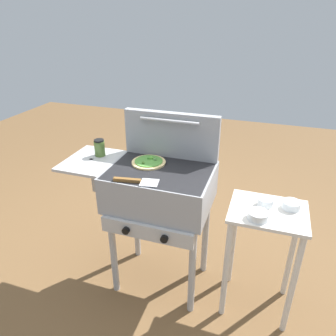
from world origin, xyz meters
The scene contains 10 objects.
ground_plane centered at (0.00, 0.00, 0.00)m, with size 8.00×8.00×0.00m, color brown.
grill centered at (-0.01, 0.00, 0.76)m, with size 0.96×0.53×0.90m.
grill_lid_open centered at (0.00, 0.21, 1.05)m, with size 0.63×0.08×0.30m.
pizza_veggie centered at (-0.10, 0.07, 0.91)m, with size 0.22×0.22×0.04m.
sauce_jar centered at (-0.46, 0.07, 0.96)m, with size 0.07×0.07×0.11m.
spatula centered at (-0.07, -0.19, 0.91)m, with size 0.27×0.10×0.02m.
prep_table centered at (0.66, 0.00, 0.53)m, with size 0.44×0.36×0.75m.
topping_bowl_near centered at (0.78, 0.06, 0.77)m, with size 0.10×0.10×0.04m.
topping_bowl_far centered at (0.61, -0.11, 0.77)m, with size 0.12×0.12×0.04m.
topping_bowl_middle centered at (0.64, 0.05, 0.77)m, with size 0.09×0.09×0.04m.
Camera 1 is at (0.59, -1.62, 1.77)m, focal length 33.80 mm.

